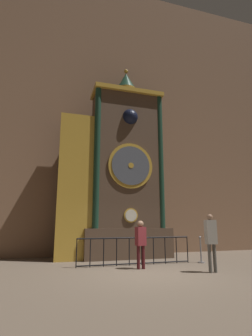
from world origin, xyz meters
name	(u,v)px	position (x,y,z in m)	size (l,w,h in m)	color
ground_plane	(148,275)	(0.00, 0.00, 0.00)	(28.00, 28.00, 0.00)	brown
cathedral_back_wall	(109,108)	(-0.09, 5.27, 7.72)	(24.00, 0.32, 15.46)	#846047
clock_tower	(116,172)	(-0.03, 3.93, 3.86)	(5.16, 1.82, 9.36)	brown
railing_fence	(135,250)	(0.22, 1.82, 0.55)	(4.40, 0.05, 1.00)	black
visitor_near	(141,239)	(0.13, 0.99, 0.97)	(0.38, 0.30, 1.61)	#461518
visitor_far	(211,237)	(2.07, -0.29, 1.09)	(0.36, 0.25, 1.81)	#58554F
stanchion_post	(201,254)	(2.88, 1.63, 0.33)	(0.28, 0.28, 1.01)	gray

